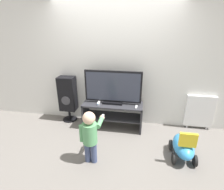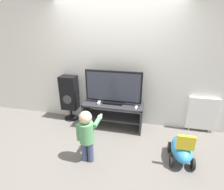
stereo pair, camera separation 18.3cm
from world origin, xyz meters
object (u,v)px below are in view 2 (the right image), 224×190
(remote_primary, at_px, (136,107))
(ride_on_toy, at_px, (182,149))
(speaker_tower, at_px, (69,94))
(radiator, at_px, (202,114))
(television, at_px, (113,88))
(game_console, at_px, (99,102))
(child, at_px, (87,132))

(remote_primary, xyz_separation_m, ride_on_toy, (0.80, -0.65, -0.34))
(speaker_tower, bearing_deg, radiator, 2.15)
(television, distance_m, radiator, 1.85)
(ride_on_toy, relative_size, radiator, 0.83)
(game_console, relative_size, child, 0.20)
(television, bearing_deg, child, -98.85)
(game_console, distance_m, ride_on_toy, 1.76)
(remote_primary, bearing_deg, radiator, 14.75)
(television, bearing_deg, game_console, -166.02)
(game_console, distance_m, remote_primary, 0.77)
(game_console, bearing_deg, speaker_tower, 166.31)
(television, bearing_deg, remote_primary, -14.03)
(child, distance_m, ride_on_toy, 1.53)
(game_console, xyz_separation_m, ride_on_toy, (1.57, -0.70, -0.35))
(child, distance_m, speaker_tower, 1.49)
(speaker_tower, height_order, ride_on_toy, speaker_tower)
(speaker_tower, distance_m, ride_on_toy, 2.52)
(child, height_order, radiator, child)
(television, height_order, radiator, television)
(child, bearing_deg, television, 81.15)
(speaker_tower, xyz_separation_m, ride_on_toy, (2.32, -0.88, -0.41))
(television, height_order, remote_primary, television)
(radiator, bearing_deg, television, -173.00)
(television, distance_m, game_console, 0.43)
(remote_primary, xyz_separation_m, speaker_tower, (-1.52, 0.23, 0.07))
(remote_primary, distance_m, radiator, 1.34)
(game_console, relative_size, radiator, 0.24)
(game_console, height_order, remote_primary, game_console)
(speaker_tower, height_order, radiator, speaker_tower)
(child, xyz_separation_m, radiator, (1.95, 1.31, -0.12))
(television, relative_size, ride_on_toy, 1.85)
(remote_primary, relative_size, ride_on_toy, 0.21)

